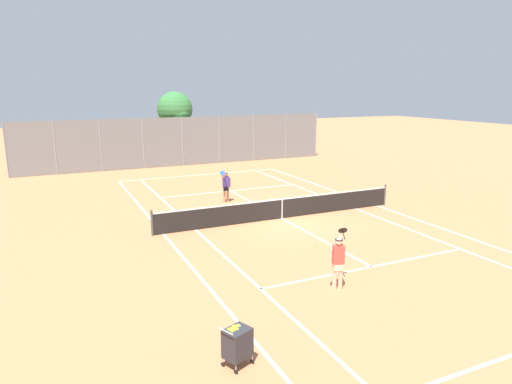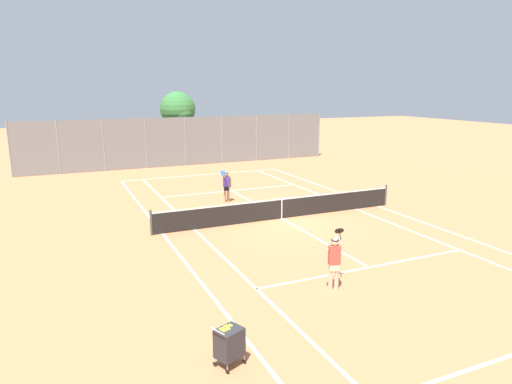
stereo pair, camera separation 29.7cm
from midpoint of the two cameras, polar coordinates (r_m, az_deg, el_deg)
name	(u,v)px [view 2 (the right image)]	position (r m, az deg, el deg)	size (l,w,h in m)	color
ground_plane	(282,219)	(21.02, 3.62, -3.34)	(120.00, 120.00, 0.00)	#CC7A4C
court_line_markings	(282,219)	(21.02, 3.62, -3.33)	(11.10, 23.90, 0.01)	silver
tennis_net	(282,208)	(20.89, 3.64, -2.00)	(12.00, 0.10, 1.07)	#474C47
ball_cart	(229,343)	(10.30, -2.50, -18.29)	(0.75, 0.67, 0.96)	#2D2D33
player_near_side	(334,260)	(13.74, 10.37, -8.38)	(0.83, 0.70, 1.77)	beige
player_far_left	(226,185)	(23.84, -3.36, 0.91)	(0.76, 0.72, 1.77)	tan
loose_tennis_ball_0	(413,226)	(20.88, 19.44, -4.09)	(0.07, 0.07, 0.07)	#D1DB33
loose_tennis_ball_1	(313,246)	(17.48, 7.66, -6.72)	(0.07, 0.07, 0.07)	#D1DB33
loose_tennis_ball_2	(268,178)	(30.38, 1.74, 1.81)	(0.07, 0.07, 0.07)	#D1DB33
loose_tennis_ball_3	(262,221)	(20.43, 1.19, -3.70)	(0.07, 0.07, 0.07)	#D1DB33
loose_tennis_ball_4	(248,177)	(30.55, -0.71, 1.88)	(0.07, 0.07, 0.07)	#D1DB33
loose_tennis_ball_5	(174,194)	(25.99, -9.95, -0.28)	(0.07, 0.07, 0.07)	#D1DB33
back_fence	(185,141)	(35.59, -8.60, 6.28)	(24.06, 0.08, 3.73)	gray
tree_behind_left	(179,111)	(36.81, -9.43, 10.00)	(2.75, 2.75, 5.61)	brown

